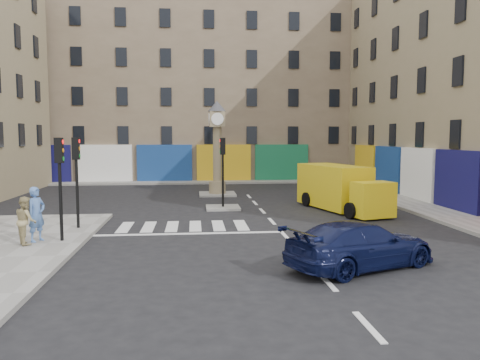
{
  "coord_description": "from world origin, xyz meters",
  "views": [
    {
      "loc": [
        -3.53,
        -16.94,
        3.89
      ],
      "look_at": [
        -1.54,
        3.21,
        2.0
      ],
      "focal_mm": 35.0,
      "sensor_mm": 36.0,
      "label": 1
    }
  ],
  "objects": [
    {
      "name": "yellow_van",
      "position": [
        4.13,
        6.95,
        1.16
      ],
      "size": [
        3.49,
        6.72,
        2.34
      ],
      "rotation": [
        0.0,
        0.0,
        0.26
      ],
      "color": "yellow",
      "rests_on": "ground"
    },
    {
      "name": "clock_pillar",
      "position": [
        -2.0,
        14.0,
        3.55
      ],
      "size": [
        1.2,
        1.2,
        6.1
      ],
      "color": "#8B7A5B",
      "rests_on": "island_far"
    },
    {
      "name": "pedestrian_tan",
      "position": [
        -9.36,
        -0.28,
        0.99
      ],
      "size": [
        0.95,
        1.02,
        1.67
      ],
      "primitive_type": "imported",
      "rotation": [
        0.0,
        0.0,
        2.08
      ],
      "color": "tan",
      "rests_on": "sidewalk_left"
    },
    {
      "name": "sidewalk_right",
      "position": [
        8.7,
        10.0,
        0.07
      ],
      "size": [
        2.6,
        30.0,
        0.15
      ],
      "primitive_type": "cube",
      "color": "gray",
      "rests_on": "ground"
    },
    {
      "name": "sidewalk_far",
      "position": [
        -4.0,
        22.2,
        0.07
      ],
      "size": [
        32.0,
        2.4,
        0.15
      ],
      "primitive_type": "cube",
      "color": "gray",
      "rests_on": "ground"
    },
    {
      "name": "ground",
      "position": [
        0.0,
        0.0,
        0.0
      ],
      "size": [
        120.0,
        120.0,
        0.0
      ],
      "primitive_type": "plane",
      "color": "black",
      "rests_on": "ground"
    },
    {
      "name": "pedestrian_blue",
      "position": [
        -9.14,
        0.16,
        1.13
      ],
      "size": [
        0.76,
        0.85,
        1.96
      ],
      "primitive_type": "imported",
      "rotation": [
        0.0,
        0.0,
        1.06
      ],
      "color": "#4F76B6",
      "rests_on": "sidewalk_left"
    },
    {
      "name": "island_near",
      "position": [
        -2.0,
        8.0,
        0.06
      ],
      "size": [
        1.8,
        1.8,
        0.12
      ],
      "primitive_type": "cube",
      "color": "gray",
      "rests_on": "ground"
    },
    {
      "name": "island_far",
      "position": [
        -2.0,
        14.0,
        0.06
      ],
      "size": [
        2.4,
        2.4,
        0.12
      ],
      "primitive_type": "cube",
      "color": "gray",
      "rests_on": "ground"
    },
    {
      "name": "navy_sedan",
      "position": [
        1.35,
        -3.77,
        0.7
      ],
      "size": [
        5.2,
        3.73,
        1.4
      ],
      "primitive_type": "imported",
      "rotation": [
        0.0,
        0.0,
        1.98
      ],
      "color": "black",
      "rests_on": "ground"
    },
    {
      "name": "traffic_light_left_near",
      "position": [
        -8.3,
        0.2,
        2.62
      ],
      "size": [
        0.28,
        0.22,
        3.7
      ],
      "color": "black",
      "rests_on": "sidewalk_left"
    },
    {
      "name": "traffic_light_island",
      "position": [
        -2.0,
        8.0,
        2.59
      ],
      "size": [
        0.28,
        0.22,
        3.7
      ],
      "color": "black",
      "rests_on": "island_near"
    },
    {
      "name": "building_far",
      "position": [
        -4.0,
        28.0,
        8.5
      ],
      "size": [
        32.0,
        10.0,
        17.0
      ],
      "primitive_type": "cube",
      "color": "#7E6C54",
      "rests_on": "ground"
    },
    {
      "name": "traffic_light_left_far",
      "position": [
        -8.3,
        2.6,
        2.62
      ],
      "size": [
        0.28,
        0.22,
        3.7
      ],
      "color": "black",
      "rests_on": "sidewalk_left"
    }
  ]
}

